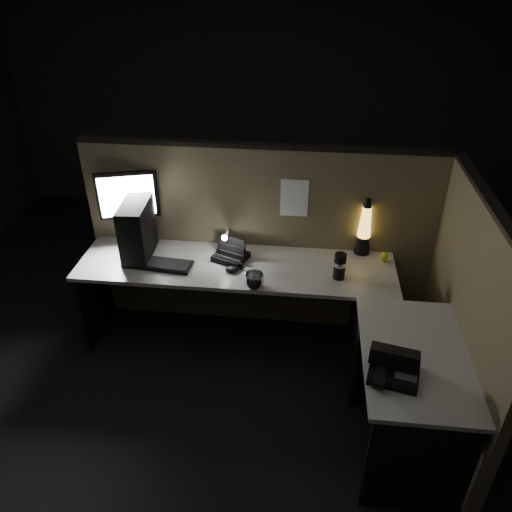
# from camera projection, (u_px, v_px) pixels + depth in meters

# --- Properties ---
(floor) EXTENTS (6.00, 6.00, 0.00)m
(floor) POSITION_uv_depth(u_px,v_px,m) (247.00, 400.00, 3.48)
(floor) COLOR black
(floor) RESTS_ON ground
(room_shell) EXTENTS (6.00, 6.00, 6.00)m
(room_shell) POSITION_uv_depth(u_px,v_px,m) (244.00, 187.00, 2.62)
(room_shell) COLOR silver
(room_shell) RESTS_ON ground
(partition_back) EXTENTS (2.66, 0.06, 1.50)m
(partition_back) POSITION_uv_depth(u_px,v_px,m) (261.00, 241.00, 3.87)
(partition_back) COLOR brown
(partition_back) RESTS_ON ground
(partition_right) EXTENTS (0.06, 1.66, 1.50)m
(partition_right) POSITION_uv_depth(u_px,v_px,m) (464.00, 321.00, 3.04)
(partition_right) COLOR brown
(partition_right) RESTS_ON ground
(desk) EXTENTS (2.60, 1.60, 0.73)m
(desk) POSITION_uv_depth(u_px,v_px,m) (277.00, 314.00, 3.37)
(desk) COLOR #A7A49E
(desk) RESTS_ON ground
(pc_tower) EXTENTS (0.21, 0.41, 0.42)m
(pc_tower) POSITION_uv_depth(u_px,v_px,m) (137.00, 230.00, 3.63)
(pc_tower) COLOR black
(pc_tower) RESTS_ON desk
(monitor) EXTENTS (0.44, 0.19, 0.58)m
(monitor) POSITION_uv_depth(u_px,v_px,m) (129.00, 201.00, 3.71)
(monitor) COLOR black
(monitor) RESTS_ON desk
(keyboard) EXTENTS (0.51, 0.21, 0.02)m
(keyboard) POSITION_uv_depth(u_px,v_px,m) (158.00, 264.00, 3.60)
(keyboard) COLOR black
(keyboard) RESTS_ON desk
(mouse) EXTENTS (0.10, 0.08, 0.04)m
(mouse) POSITION_uv_depth(u_px,v_px,m) (232.00, 269.00, 3.53)
(mouse) COLOR black
(mouse) RESTS_ON desk
(clip_lamp) EXTENTS (0.04, 0.17, 0.22)m
(clip_lamp) POSITION_uv_depth(u_px,v_px,m) (226.00, 242.00, 3.64)
(clip_lamp) COLOR silver
(clip_lamp) RESTS_ON desk
(organizer) EXTENTS (0.29, 0.27, 0.17)m
(organizer) POSITION_uv_depth(u_px,v_px,m) (231.00, 254.00, 3.66)
(organizer) COLOR black
(organizer) RESTS_ON desk
(lava_lamp) EXTENTS (0.12, 0.12, 0.44)m
(lava_lamp) POSITION_uv_depth(u_px,v_px,m) (364.00, 231.00, 3.66)
(lava_lamp) COLOR black
(lava_lamp) RESTS_ON desk
(travel_mug) EXTENTS (0.09, 0.09, 0.19)m
(travel_mug) POSITION_uv_depth(u_px,v_px,m) (340.00, 266.00, 3.42)
(travel_mug) COLOR black
(travel_mug) RESTS_ON desk
(steel_mug) EXTENTS (0.17, 0.17, 0.11)m
(steel_mug) POSITION_uv_depth(u_px,v_px,m) (254.00, 281.00, 3.35)
(steel_mug) COLOR #B4B5BB
(steel_mug) RESTS_ON desk
(figurine) EXTENTS (0.05, 0.05, 0.05)m
(figurine) POSITION_uv_depth(u_px,v_px,m) (384.00, 256.00, 3.63)
(figurine) COLOR yellow
(figurine) RESTS_ON desk
(pinned_paper) EXTENTS (0.20, 0.00, 0.29)m
(pinned_paper) POSITION_uv_depth(u_px,v_px,m) (294.00, 198.00, 3.61)
(pinned_paper) COLOR white
(pinned_paper) RESTS_ON partition_back
(desk_phone) EXTENTS (0.30, 0.30, 0.16)m
(desk_phone) POSITION_uv_depth(u_px,v_px,m) (393.00, 366.00, 2.67)
(desk_phone) COLOR black
(desk_phone) RESTS_ON desk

